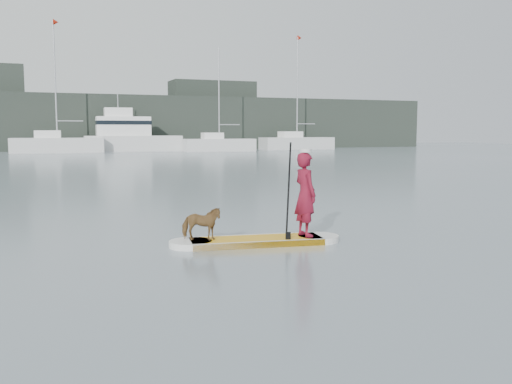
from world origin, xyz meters
name	(u,v)px	position (x,y,z in m)	size (l,w,h in m)	color
ground	(166,226)	(0.00, 0.00, 0.00)	(140.00, 140.00, 0.00)	slate
paddleboard	(256,241)	(1.15, -2.61, 0.06)	(3.27, 1.18, 0.12)	gold
paddler	(305,194)	(2.11, -2.76, 0.93)	(0.59, 0.39, 1.62)	maroon
white_cap	(306,150)	(2.11, -2.76, 1.78)	(0.22, 0.22, 0.07)	silver
dog	(201,224)	(0.11, -2.45, 0.43)	(0.34, 0.74, 0.63)	brown
paddle	(288,204)	(1.66, -2.96, 0.80)	(0.10, 0.30, 2.00)	black
sailboat_d	(57,143)	(-0.31, 45.90, 0.90)	(8.71, 3.16, 12.63)	silver
sailboat_e	(219,144)	(15.45, 43.78, 0.76)	(7.44, 2.82, 10.59)	silver
sailboat_f	(296,142)	(25.55, 46.28, 0.86)	(8.56, 2.77, 12.71)	silver
motor_yacht_a	(129,135)	(6.81, 47.09, 1.65)	(9.90, 3.52, 5.85)	silver
shore_mass	(56,122)	(0.00, 53.00, 3.00)	(90.00, 6.00, 6.00)	black
shore_building_east	(213,115)	(18.00, 54.00, 4.00)	(10.00, 4.00, 8.00)	black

